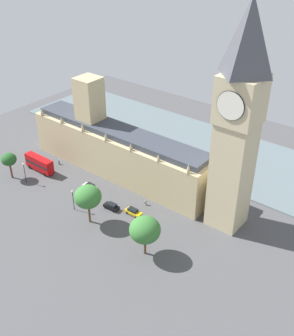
% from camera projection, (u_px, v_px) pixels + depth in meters
% --- Properties ---
extents(ground_plane, '(131.30, 131.30, 0.00)m').
position_uv_depth(ground_plane, '(116.00, 175.00, 123.58)').
color(ground_plane, '#4C4C4F').
extents(river_thames, '(35.03, 118.17, 0.25)m').
position_uv_depth(river_thames, '(175.00, 138.00, 144.24)').
color(river_thames, slate).
rests_on(river_thames, ground).
extents(parliament_building, '(11.52, 61.30, 27.53)m').
position_uv_depth(parliament_building, '(116.00, 148.00, 121.44)').
color(parliament_building, tan).
rests_on(parliament_building, ground).
extents(clock_tower, '(9.24, 9.24, 55.29)m').
position_uv_depth(clock_tower, '(238.00, 119.00, 89.67)').
color(clock_tower, '#CCBA8E').
rests_on(clock_tower, ground).
extents(double_decker_bus_corner, '(2.67, 10.51, 4.75)m').
position_uv_depth(double_decker_bus_corner, '(39.00, 163.00, 124.29)').
color(double_decker_bus_corner, '#B20C0F').
rests_on(double_decker_bus_corner, ground).
extents(car_white_by_river_gate, '(2.02, 4.33, 1.74)m').
position_uv_depth(car_white_by_river_gate, '(90.00, 187.00, 116.67)').
color(car_white_by_river_gate, silver).
rests_on(car_white_by_river_gate, ground).
extents(car_black_far_end, '(2.13, 4.51, 1.74)m').
position_uv_depth(car_black_far_end, '(112.00, 206.00, 108.69)').
color(car_black_far_end, black).
rests_on(car_black_far_end, ground).
extents(car_yellow_cab_leading, '(1.95, 4.69, 1.74)m').
position_uv_depth(car_yellow_cab_leading, '(133.00, 212.00, 106.62)').
color(car_yellow_cab_leading, gold).
rests_on(car_yellow_cab_leading, ground).
extents(pedestrian_trailing, '(0.67, 0.66, 1.60)m').
position_uv_depth(pedestrian_trailing, '(146.00, 203.00, 110.32)').
color(pedestrian_trailing, gray).
rests_on(pedestrian_trailing, ground).
extents(pedestrian_near_tower, '(0.64, 0.59, 1.52)m').
position_uv_depth(pedestrian_near_tower, '(59.00, 162.00, 128.64)').
color(pedestrian_near_tower, '#336B60').
rests_on(pedestrian_near_tower, ground).
extents(plane_tree_opposite_hall, '(4.44, 4.44, 8.19)m').
position_uv_depth(plane_tree_opposite_hall, '(9.00, 160.00, 119.15)').
color(plane_tree_opposite_hall, brown).
rests_on(plane_tree_opposite_hall, ground).
extents(plane_tree_kerbside, '(7.13, 7.13, 10.02)m').
position_uv_depth(plane_tree_kerbside, '(145.00, 230.00, 91.07)').
color(plane_tree_kerbside, brown).
rests_on(plane_tree_kerbside, ground).
extents(plane_tree_midblock, '(6.82, 6.82, 10.67)m').
position_uv_depth(plane_tree_midblock, '(88.00, 197.00, 100.56)').
color(plane_tree_midblock, brown).
rests_on(plane_tree_midblock, ground).
extents(street_lamp_under_trees, '(0.56, 0.56, 6.58)m').
position_uv_depth(street_lamp_under_trees, '(24.00, 169.00, 117.70)').
color(street_lamp_under_trees, black).
rests_on(street_lamp_under_trees, ground).
extents(street_lamp_slot_10, '(0.56, 0.56, 6.14)m').
position_uv_depth(street_lamp_slot_10, '(73.00, 196.00, 106.67)').
color(street_lamp_slot_10, black).
rests_on(street_lamp_slot_10, ground).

